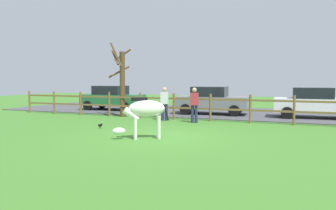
# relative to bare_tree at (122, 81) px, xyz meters

# --- Properties ---
(ground_plane) EXTENTS (60.00, 60.00, 0.00)m
(ground_plane) POSITION_rel_bare_tree_xyz_m (4.58, -5.13, -1.95)
(ground_plane) COLOR #3D7528
(parking_asphalt) EXTENTS (28.00, 7.40, 0.05)m
(parking_asphalt) POSITION_rel_bare_tree_xyz_m (4.58, 4.17, -1.92)
(parking_asphalt) COLOR #47474C
(parking_asphalt) RESTS_ON ground_plane
(paddock_fence) EXTENTS (21.00, 0.11, 1.32)m
(paddock_fence) POSITION_rel_bare_tree_xyz_m (4.02, -0.13, -1.20)
(paddock_fence) COLOR brown
(paddock_fence) RESTS_ON ground_plane
(bare_tree) EXTENTS (1.18, 1.49, 3.98)m
(bare_tree) POSITION_rel_bare_tree_xyz_m (0.00, 0.00, 0.00)
(bare_tree) COLOR #513A23
(bare_tree) RESTS_ON ground_plane
(zebra) EXTENTS (1.71, 1.22, 1.41)m
(zebra) POSITION_rel_bare_tree_xyz_m (4.18, -5.69, -1.02)
(zebra) COLOR white
(zebra) RESTS_ON ground_plane
(crow_on_grass) EXTENTS (0.21, 0.10, 0.20)m
(crow_on_grass) POSITION_rel_bare_tree_xyz_m (1.39, -4.19, -1.82)
(crow_on_grass) COLOR black
(crow_on_grass) RESTS_ON ground_plane
(parked_car_white) EXTENTS (4.10, 2.08, 1.56)m
(parked_car_white) POSITION_rel_bare_tree_xyz_m (9.63, 2.82, -1.10)
(parked_car_white) COLOR white
(parked_car_white) RESTS_ON parking_asphalt
(parked_car_green) EXTENTS (4.03, 1.94, 1.56)m
(parked_car_green) POSITION_rel_bare_tree_xyz_m (-2.42, 2.90, -1.10)
(parked_car_green) COLOR #236B38
(parked_car_green) RESTS_ON parking_asphalt
(parked_car_grey) EXTENTS (4.11, 2.10, 1.56)m
(parked_car_grey) POSITION_rel_bare_tree_xyz_m (4.26, 2.73, -1.10)
(parked_car_grey) COLOR slate
(parked_car_grey) RESTS_ON parking_asphalt
(visitor_left_of_tree) EXTENTS (0.40, 0.29, 1.64)m
(visitor_left_of_tree) POSITION_rel_bare_tree_xyz_m (2.81, -0.73, -1.04)
(visitor_left_of_tree) COLOR #232847
(visitor_left_of_tree) RESTS_ON ground_plane
(visitor_right_of_tree) EXTENTS (0.38, 0.25, 1.64)m
(visitor_right_of_tree) POSITION_rel_bare_tree_xyz_m (4.43, -0.98, -1.04)
(visitor_right_of_tree) COLOR #232847
(visitor_right_of_tree) RESTS_ON ground_plane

